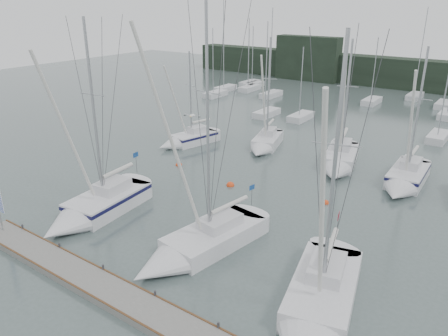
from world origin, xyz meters
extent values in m
plane|color=#4B5C58|center=(0.00, 0.00, 0.00)|extent=(160.00, 160.00, 0.00)
cube|color=#62625D|center=(0.00, -5.00, 0.20)|extent=(24.00, 2.00, 0.40)
cube|color=black|center=(0.00, 62.00, 2.50)|extent=(90.00, 4.00, 5.00)
cube|color=black|center=(-20.00, 60.00, 4.00)|extent=(12.00, 3.00, 8.00)
cube|color=silver|center=(0.84, 54.60, 0.35)|extent=(1.80, 4.50, 0.90)
cylinder|color=#A0A3A7|center=(0.84, 54.10, 7.08)|extent=(0.12, 0.12, 12.56)
cube|color=silver|center=(-3.47, 47.23, 0.35)|extent=(1.80, 4.50, 0.90)
cylinder|color=#A0A3A7|center=(-3.47, 46.73, 5.15)|extent=(0.12, 0.12, 8.69)
cube|color=silver|center=(8.18, 33.74, 0.35)|extent=(1.80, 4.50, 0.90)
cube|color=silver|center=(-23.32, 45.02, 0.35)|extent=(1.80, 4.50, 0.90)
cylinder|color=#A0A3A7|center=(-23.32, 44.52, 6.22)|extent=(0.12, 0.12, 10.84)
cube|color=silver|center=(-7.93, 32.94, 0.35)|extent=(1.80, 4.50, 0.90)
cylinder|color=#A0A3A7|center=(-7.93, 32.44, 4.95)|extent=(0.12, 0.12, 8.31)
cube|color=silver|center=(-24.40, 48.04, 0.35)|extent=(1.80, 4.50, 0.90)
cylinder|color=#A0A3A7|center=(-24.40, 47.54, 5.52)|extent=(0.12, 0.12, 9.43)
cube|color=silver|center=(7.15, 44.98, 0.35)|extent=(1.80, 4.50, 0.90)
cube|color=silver|center=(-17.93, 42.85, 0.35)|extent=(1.80, 4.50, 0.90)
cylinder|color=#A0A3A7|center=(-17.93, 42.35, 7.03)|extent=(0.12, 0.12, 12.46)
cube|color=silver|center=(-26.54, 42.58, 0.35)|extent=(1.80, 4.50, 0.90)
cylinder|color=#A0A3A7|center=(-26.54, 42.08, 7.56)|extent=(0.12, 0.12, 13.51)
cube|color=silver|center=(5.61, 50.89, 0.35)|extent=(1.80, 4.50, 0.90)
cube|color=silver|center=(-12.44, 32.04, 0.35)|extent=(1.80, 4.50, 0.90)
cylinder|color=#A0A3A7|center=(-12.44, 31.54, 6.37)|extent=(0.12, 0.12, 11.13)
cube|color=silver|center=(-25.81, 49.04, 0.35)|extent=(1.80, 4.50, 0.90)
cylinder|color=#A0A3A7|center=(-25.81, 48.54, 5.28)|extent=(0.12, 0.12, 8.97)
cube|color=silver|center=(-25.21, 37.90, 0.35)|extent=(1.80, 4.50, 0.90)
cylinder|color=#A0A3A7|center=(-25.21, 37.40, 5.60)|extent=(0.12, 0.12, 9.60)
cube|color=silver|center=(-8.25, 1.72, 0.48)|extent=(3.73, 6.57, 1.61)
cone|color=silver|center=(-7.79, -2.74, 0.48)|extent=(3.36, 3.00, 3.10)
cube|color=silver|center=(-8.31, 2.26, 1.66)|extent=(1.96, 2.67, 0.75)
cylinder|color=#A0A3A7|center=(-8.21, 1.28, 7.41)|extent=(0.19, 0.19, 12.26)
cylinder|color=silver|center=(-8.38, 2.97, 2.62)|extent=(0.61, 3.08, 0.30)
cube|color=#100F39|center=(-8.25, 1.72, 1.02)|extent=(3.76, 6.59, 0.27)
cube|color=navy|center=(-8.60, 5.06, 3.21)|extent=(0.08, 0.58, 0.39)
cube|color=silver|center=(1.11, 2.27, 0.42)|extent=(4.00, 7.03, 1.41)
cone|color=silver|center=(0.38, -2.42, 0.42)|extent=(3.42, 3.28, 3.02)
cube|color=silver|center=(1.18, 2.74, 1.46)|extent=(2.05, 2.88, 0.66)
cylinder|color=#A0A3A7|center=(1.03, 1.80, 8.35)|extent=(0.17, 0.17, 14.43)
cylinder|color=silver|center=(1.31, 3.59, 2.31)|extent=(0.76, 3.25, 0.26)
cube|color=navy|center=(1.65, 5.74, 2.83)|extent=(0.10, 0.51, 0.34)
cube|color=silver|center=(8.91, 1.17, 0.46)|extent=(4.57, 7.30, 1.55)
cube|color=silver|center=(8.79, 1.67, 1.60)|extent=(2.28, 3.03, 0.72)
cylinder|color=#A0A3A7|center=(9.02, 0.70, 7.37)|extent=(0.19, 0.19, 12.27)
cylinder|color=silver|center=(8.59, 2.49, 2.53)|extent=(1.04, 3.29, 0.29)
cube|color=maroon|center=(8.08, 4.67, 3.09)|extent=(0.15, 0.55, 0.37)
cube|color=silver|center=(-13.01, 17.61, 0.42)|extent=(3.39, 5.18, 1.40)
cone|color=silver|center=(-13.82, 14.30, 0.42)|extent=(2.74, 2.54, 2.33)
cube|color=silver|center=(-12.90, 18.06, 1.44)|extent=(1.69, 2.16, 0.65)
cylinder|color=#A0A3A7|center=(-13.09, 17.28, 5.39)|extent=(0.17, 0.17, 8.55)
cylinder|color=silver|center=(-12.79, 18.54, 2.28)|extent=(0.80, 2.33, 0.26)
cube|color=#100F39|center=(-13.01, 17.61, 0.88)|extent=(3.41, 5.21, 0.23)
cube|color=silver|center=(-6.15, 21.42, 0.42)|extent=(3.58, 5.39, 1.38)
cone|color=silver|center=(-5.18, 18.02, 0.42)|extent=(2.80, 2.67, 2.31)
cube|color=silver|center=(-6.28, 21.86, 1.43)|extent=(1.76, 2.25, 0.65)
cylinder|color=#A0A3A7|center=(-6.05, 21.08, 6.09)|extent=(0.17, 0.17, 9.97)
cylinder|color=silver|center=(-6.42, 22.37, 2.26)|extent=(0.91, 2.40, 0.26)
cube|color=silver|center=(2.15, 20.82, 0.49)|extent=(3.98, 6.33, 1.64)
cone|color=silver|center=(3.18, 16.75, 0.49)|extent=(3.16, 3.08, 2.62)
cube|color=silver|center=(2.02, 21.35, 1.69)|extent=(1.97, 2.63, 0.76)
cylinder|color=#A0A3A7|center=(2.26, 20.41, 6.35)|extent=(0.20, 0.20, 10.08)
cylinder|color=silver|center=(1.87, 21.96, 2.68)|extent=(1.00, 2.86, 0.31)
cube|color=silver|center=(8.46, 19.82, 0.45)|extent=(2.82, 5.64, 1.51)
cone|color=silver|center=(8.61, 15.86, 0.45)|extent=(2.71, 2.48, 2.62)
cube|color=silver|center=(8.44, 20.32, 1.56)|extent=(1.52, 2.27, 0.70)
cylinder|color=#A0A3A7|center=(8.47, 19.42, 6.21)|extent=(0.18, 0.18, 10.00)
cylinder|color=silver|center=(8.41, 20.93, 2.47)|extent=(0.38, 2.72, 0.28)
cube|color=#100F39|center=(8.46, 19.82, 0.96)|extent=(2.84, 5.66, 0.25)
sphere|color=red|center=(-3.35, 10.46, 0.00)|extent=(0.67, 0.67, 0.67)
sphere|color=red|center=(4.46, 11.93, 0.00)|extent=(0.53, 0.53, 0.53)
sphere|color=red|center=(-9.96, 11.55, 0.00)|extent=(0.60, 0.60, 0.60)
ellipsoid|color=white|center=(0.17, 1.50, 8.40)|extent=(0.29, 0.45, 0.19)
cube|color=gray|center=(-0.10, 1.45, 8.42)|extent=(0.44, 0.21, 0.10)
cube|color=gray|center=(0.43, 1.55, 8.42)|extent=(0.44, 0.21, 0.10)
camera|label=1|loc=(15.52, -16.99, 14.63)|focal=35.00mm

